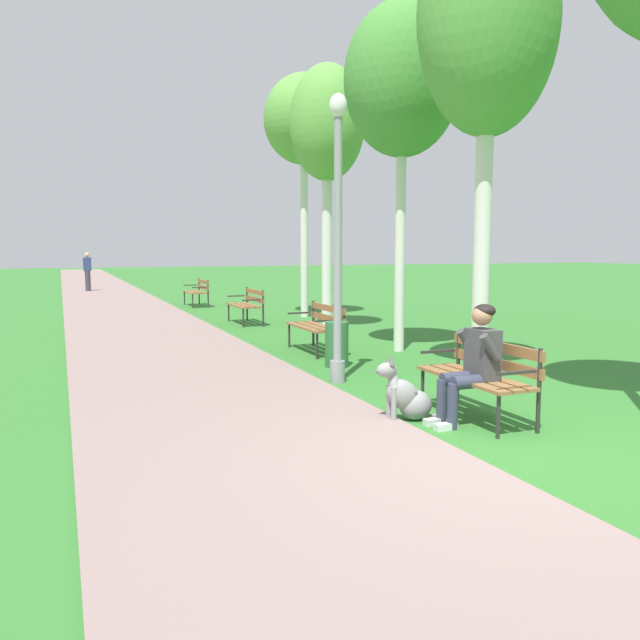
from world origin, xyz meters
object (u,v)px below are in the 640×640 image
Objects in this scene: park_bench_mid at (318,323)px; dog_grey at (407,397)px; park_bench_far at (247,303)px; park_bench_furthest at (198,290)px; litter_bin at (337,344)px; birch_tree_third at (402,81)px; lamp_post_near at (338,236)px; birch_tree_fourth at (327,126)px; park_bench_near at (481,371)px; birch_tree_fifth at (304,121)px; person_seated_on_near_bench at (474,359)px; pedestrian_distant at (88,272)px; birch_tree_second at (488,21)px.

park_bench_mid reaches higher than dog_grey.
park_bench_far is 1.00× the size of park_bench_furthest.
litter_bin is at bearing -92.62° from park_bench_far.
park_bench_furthest is at bearing 98.48° from birch_tree_third.
birch_tree_fourth is at bearing 68.69° from lamp_post_near.
dog_grey is 0.14× the size of birch_tree_fourth.
lamp_post_near is at bearing 106.66° from park_bench_near.
birch_tree_fifth reaches higher than litter_bin.
person_seated_on_near_bench is at bearing -101.31° from birch_tree_fifth.
park_bench_furthest is 0.24× the size of birch_tree_fifth.
lamp_post_near reaches higher than park_bench_far.
park_bench_near reaches higher than dog_grey.
birch_tree_fifth reaches higher than park_bench_furthest.
birch_tree_fourth is (1.55, 7.61, 3.77)m from person_seated_on_near_bench.
birch_tree_fourth is (1.30, 2.70, 3.93)m from park_bench_mid.
dog_grey is at bearing -118.16° from birch_tree_third.
park_bench_mid is 1.00× the size of park_bench_far.
dog_grey is (-0.79, 0.21, -0.25)m from park_bench_near.
park_bench_far reaches higher than dog_grey.
pedestrian_distant is at bearing 97.58° from park_bench_near.
birch_tree_second reaches higher than pedestrian_distant.
dog_grey is 5.38m from birch_tree_second.
lamp_post_near is (-0.73, -7.07, 1.47)m from park_bench_far.
park_bench_near and park_bench_mid have the same top height.
park_bench_far is 0.91× the size of pedestrian_distant.
park_bench_furthest is at bearing 87.38° from lamp_post_near.
park_bench_mid is 2.14× the size of litter_bin.
park_bench_far is at bearing 105.17° from birch_tree_third.
park_bench_near is 9.34m from park_bench_far.
litter_bin is (-1.57, -4.13, -4.10)m from birch_tree_fourth.
litter_bin is 0.42× the size of pedestrian_distant.
person_seated_on_near_bench is 0.76× the size of pedestrian_distant.
lamp_post_near reaches higher than dog_grey.
birch_tree_fifth is (2.08, 10.42, 4.42)m from person_seated_on_near_bench.
dog_grey is at bearing -95.22° from park_bench_far.
person_seated_on_near_bench reaches higher than park_bench_near.
park_bench_near is 3.34m from litter_bin.
pedestrian_distant is (-4.94, 12.71, -4.26)m from birch_tree_fifth.
birch_tree_fourth is (1.34, 7.46, 3.93)m from park_bench_near.
birch_tree_fourth reaches higher than park_bench_near.
birch_tree_fourth reaches higher than person_seated_on_near_bench.
dog_grey is at bearing -104.82° from birch_tree_fifth.
lamp_post_near is 20.88m from pedestrian_distant.
birch_tree_second is 8.37m from birch_tree_fifth.
birch_tree_third is at bearing 71.88° from park_bench_near.
dog_grey is 11.48m from birch_tree_fifth.
birch_tree_second is (1.38, 1.92, 4.37)m from park_bench_near.
lamp_post_near is 2.00m from litter_bin.
litter_bin is at bearing 90.36° from person_seated_on_near_bench.
park_bench_far is at bearing 88.47° from person_seated_on_near_bench.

